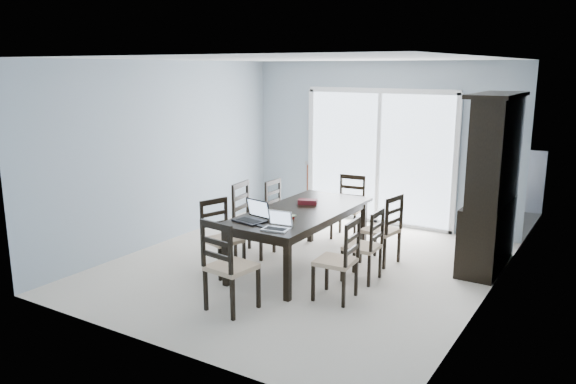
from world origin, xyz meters
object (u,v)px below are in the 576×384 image
Objects in this scene: chair_end_near at (225,257)px; china_hutch at (492,185)px; chair_end_far at (350,200)px; laptop_silver at (276,226)px; game_box at (308,202)px; hot_tub at (364,182)px; chair_right_mid at (369,238)px; chair_left_near at (219,228)px; dining_table at (301,216)px; chair_right_far at (387,222)px; chair_left_far at (279,204)px; chair_left_mid at (248,211)px; laptop_dark at (250,217)px; cell_phone at (261,226)px; chair_right_near at (343,251)px.

china_hutch is at bearing 61.54° from chair_end_near.
chair_end_far reaches higher than laptop_silver.
hot_tub reaches higher than game_box.
hot_tub is (-1.58, 3.39, -0.08)m from chair_right_mid.
chair_end_near is (0.81, -0.92, 0.05)m from chair_left_near.
dining_table is at bearing -148.29° from china_hutch.
chair_right_far is (1.67, 1.34, 0.01)m from chair_left_near.
chair_left_far is 3.32× the size of laptop_silver.
game_box is at bearing 99.88° from chair_end_near.
chair_left_mid reaches higher than chair_left_near.
chair_left_far reaches higher than laptop_dark.
game_box is (-0.29, 1.21, -0.02)m from laptop_silver.
dining_table is 7.02× the size of laptop_silver.
laptop_dark is at bearing 30.01° from chair_left_mid.
china_hutch is 2.83m from laptop_silver.
game_box is (-0.97, -0.36, 0.22)m from chair_right_far.
chair_right_far reaches higher than game_box.
chair_end_near reaches higher than chair_right_far.
hot_tub is (0.18, 2.60, -0.10)m from chair_left_far.
chair_end_far is (-0.94, 0.87, 0.00)m from chair_right_far.
chair_left_far reaches higher than chair_right_mid.
chair_end_near is at bearing -89.03° from dining_table.
cell_phone is (0.05, -2.43, 0.19)m from chair_end_far.
chair_end_near is at bearing -86.79° from game_box.
chair_right_near is at bearing 50.87° from chair_left_far.
chair_right_far reaches higher than cell_phone.
chair_left_near is 0.92× the size of chair_left_mid.
cell_phone is at bearing -81.31° from hot_tub.
chair_right_far is at bearing 59.26° from laptop_silver.
chair_left_near reaches higher than dining_table.
chair_right_far is 2.71× the size of laptop_dark.
china_hutch is at bearing 166.40° from chair_end_far.
china_hutch is 17.84× the size of cell_phone.
china_hutch is at bearing 52.18° from laptop_dark.
hot_tub is at bearing -77.57° from chair_end_far.
cell_phone is 4.33m from hot_tub.
chair_right_far is 1.28m from chair_end_far.
chair_left_mid is 1.80m from chair_right_mid.
chair_left_near is 2.14m from chair_right_far.
chair_right_far is 1.05m from game_box.
chair_right_far is at bearing 73.48° from cell_phone.
dining_table is at bearing 103.30° from cell_phone.
laptop_dark is 0.20× the size of hot_tub.
chair_right_mid is 1.09m from game_box.
cell_phone is 0.06× the size of hot_tub.
chair_right_near is 1.42m from game_box.
hot_tub is (-0.68, 4.97, -0.16)m from chair_end_near.
laptop_silver is (-0.71, -0.24, 0.24)m from chair_right_near.
game_box is (-0.08, 0.31, 0.11)m from dining_table.
laptop_dark is at bearing -138.01° from china_hutch.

